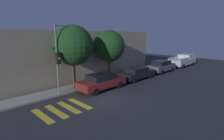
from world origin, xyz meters
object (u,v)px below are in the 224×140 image
Objects in this scene: sedan_far_end at (161,66)px; tree_near_corner at (73,45)px; tree_midblock at (109,46)px; sedan_near_corner at (102,81)px; traffic_light_pole at (62,50)px; sedan_middle at (137,73)px; pickup_truck at (183,60)px.

sedan_far_end is 0.77× the size of tree_near_corner.
sedan_near_corner is at bearing -145.81° from tree_midblock.
sedan_near_corner is (2.99, -1.27, -2.85)m from traffic_light_pole.
sedan_middle is 7.72m from tree_near_corner.
pickup_truck is (20.04, -1.27, -2.72)m from traffic_light_pole.
sedan_middle is at bearing -36.48° from tree_midblock.
sedan_near_corner is 5.16m from sedan_middle.
pickup_truck is at bearing -0.00° from sedan_far_end.
tree_near_corner reaches higher than tree_midblock.
traffic_light_pole is 1.00× the size of tree_near_corner.
tree_near_corner is at bearing 180.00° from tree_midblock.
sedan_near_corner is at bearing -23.05° from traffic_light_pole.
sedan_near_corner is 3.99m from tree_near_corner.
traffic_light_pole is at bearing -174.41° from tree_midblock.
sedan_middle is 11.89m from pickup_truck.
traffic_light_pole is 13.74m from sedan_far_end.
sedan_far_end is at bearing -8.64° from tree_near_corner.
traffic_light_pole reaches higher than sedan_near_corner.
sedan_middle is at bearing -180.00° from sedan_far_end.
tree_midblock is (-2.47, 1.83, 2.92)m from sedan_middle.
sedan_near_corner is at bearing -48.34° from tree_near_corner.
sedan_middle is (8.15, -1.27, -2.89)m from traffic_light_pole.
sedan_near_corner is at bearing 180.00° from sedan_far_end.
traffic_light_pole reaches higher than sedan_middle.
pickup_truck is (11.89, 0.00, 0.17)m from sedan_middle.
traffic_light_pole is 1.23× the size of sedan_middle.
sedan_near_corner is 1.03× the size of sedan_far_end.
sedan_far_end is 0.77× the size of pickup_truck.
tree_near_corner reaches higher than sedan_far_end.
sedan_near_corner is at bearing 180.00° from sedan_middle.
tree_midblock reaches higher than pickup_truck.
tree_midblock is (4.31, 0.00, -0.28)m from tree_near_corner.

